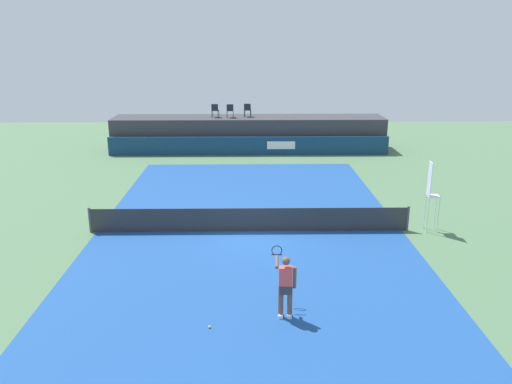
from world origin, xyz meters
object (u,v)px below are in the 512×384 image
net_post_near (90,220)px  tennis_player (285,284)px  net_post_far (408,218)px  spectator_chair_left (230,110)px  umpire_chair (431,192)px  spectator_chair_center (248,109)px  tennis_ball (210,327)px  spectator_chair_far_left (215,110)px

net_post_near → tennis_player: (7.14, -6.38, 0.46)m
net_post_near → net_post_far: size_ratio=1.00×
net_post_far → tennis_player: 8.28m
spectator_chair_left → net_post_far: bearing=-63.7°
net_post_far → umpire_chair: bearing=0.4°
spectator_chair_center → tennis_ball: bearing=-92.6°
spectator_chair_center → net_post_far: spectator_chair_center is taller
spectator_chair_center → tennis_ball: (-1.01, -22.23, -2.66)m
tennis_player → spectator_chair_far_left: bearing=98.3°
spectator_chair_far_left → tennis_ball: size_ratio=13.06×
net_post_near → tennis_ball: (5.12, -6.94, -0.46)m
spectator_chair_far_left → net_post_far: size_ratio=0.89×
spectator_chair_center → tennis_player: spectator_chair_center is taller
spectator_chair_left → tennis_ball: bearing=-89.6°
net_post_near → tennis_ball: bearing=-53.6°
spectator_chair_left → spectator_chair_far_left: bearing=172.1°
spectator_chair_center → net_post_far: bearing=-67.7°
spectator_chair_center → umpire_chair: 16.88m
net_post_far → tennis_player: size_ratio=0.56×
net_post_far → tennis_ball: net_post_far is taller
umpire_chair → tennis_player: size_ratio=1.56×
umpire_chair → net_post_far: (-0.81, -0.01, -1.09)m
spectator_chair_center → net_post_near: (-6.13, -15.29, -2.19)m
net_post_far → spectator_chair_left: bearing=116.3°
spectator_chair_left → tennis_player: bearing=-84.2°
umpire_chair → spectator_chair_center: bearing=114.8°
spectator_chair_left → net_post_far: spectator_chair_left is taller
spectator_chair_center → tennis_player: (1.00, -21.67, -1.73)m
net_post_far → spectator_chair_center: bearing=112.3°
tennis_player → net_post_far: bearing=50.5°
spectator_chair_center → tennis_ball: 22.41m
umpire_chair → tennis_player: umpire_chair is taller
net_post_far → tennis_player: bearing=-129.5°
spectator_chair_center → net_post_near: size_ratio=0.89×
net_post_far → spectator_chair_far_left: bearing=119.1°
net_post_near → spectator_chair_left: bearing=71.6°
spectator_chair_far_left → tennis_player: bearing=-81.7°
tennis_player → tennis_ball: size_ratio=26.03×
spectator_chair_far_left → spectator_chair_center: 2.15m
spectator_chair_left → tennis_ball: (0.15, -21.94, -2.66)m
tennis_player → tennis_ball: 2.28m
umpire_chair → net_post_near: (-13.21, -0.01, -1.09)m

